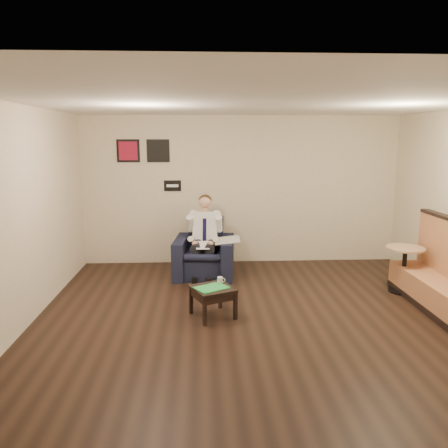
{
  "coord_description": "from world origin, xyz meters",
  "views": [
    {
      "loc": [
        -0.75,
        -5.26,
        2.39
      ],
      "look_at": [
        -0.42,
        1.2,
        1.11
      ],
      "focal_mm": 35.0,
      "sensor_mm": 36.0,
      "label": 1
    }
  ],
  "objects_px": {
    "coffee_mug": "(220,280)",
    "cafe_table": "(404,270)",
    "side_table": "(213,302)",
    "armchair": "(204,248)",
    "smartphone": "(211,283)",
    "seated_man": "(203,240)",
    "green_folder": "(211,288)"
  },
  "relations": [
    {
      "from": "green_folder",
      "to": "cafe_table",
      "type": "bearing_deg",
      "value": 15.62
    },
    {
      "from": "coffee_mug",
      "to": "smartphone",
      "type": "xyz_separation_m",
      "value": [
        -0.12,
        -0.02,
        -0.04
      ]
    },
    {
      "from": "seated_man",
      "to": "coffee_mug",
      "type": "bearing_deg",
      "value": -76.49
    },
    {
      "from": "green_folder",
      "to": "armchair",
      "type": "bearing_deg",
      "value": 92.58
    },
    {
      "from": "green_folder",
      "to": "coffee_mug",
      "type": "bearing_deg",
      "value": 58.12
    },
    {
      "from": "armchair",
      "to": "smartphone",
      "type": "distance_m",
      "value": 1.68
    },
    {
      "from": "green_folder",
      "to": "coffee_mug",
      "type": "height_order",
      "value": "coffee_mug"
    },
    {
      "from": "armchair",
      "to": "green_folder",
      "type": "distance_m",
      "value": 1.87
    },
    {
      "from": "side_table",
      "to": "smartphone",
      "type": "relative_size",
      "value": 3.93
    },
    {
      "from": "seated_man",
      "to": "side_table",
      "type": "height_order",
      "value": "seated_man"
    },
    {
      "from": "cafe_table",
      "to": "side_table",
      "type": "bearing_deg",
      "value": -164.79
    },
    {
      "from": "seated_man",
      "to": "armchair",
      "type": "bearing_deg",
      "value": 90.0
    },
    {
      "from": "armchair",
      "to": "green_folder",
      "type": "relative_size",
      "value": 2.44
    },
    {
      "from": "side_table",
      "to": "armchair",
      "type": "bearing_deg",
      "value": 93.17
    },
    {
      "from": "seated_man",
      "to": "cafe_table",
      "type": "distance_m",
      "value": 3.26
    },
    {
      "from": "armchair",
      "to": "smartphone",
      "type": "height_order",
      "value": "armchair"
    },
    {
      "from": "cafe_table",
      "to": "smartphone",
      "type": "bearing_deg",
      "value": -167.6
    },
    {
      "from": "green_folder",
      "to": "smartphone",
      "type": "distance_m",
      "value": 0.18
    },
    {
      "from": "armchair",
      "to": "seated_man",
      "type": "height_order",
      "value": "seated_man"
    },
    {
      "from": "coffee_mug",
      "to": "smartphone",
      "type": "relative_size",
      "value": 0.68
    },
    {
      "from": "coffee_mug",
      "to": "cafe_table",
      "type": "height_order",
      "value": "cafe_table"
    },
    {
      "from": "green_folder",
      "to": "smartphone",
      "type": "height_order",
      "value": "green_folder"
    },
    {
      "from": "armchair",
      "to": "seated_man",
      "type": "bearing_deg",
      "value": -90.0
    },
    {
      "from": "armchair",
      "to": "cafe_table",
      "type": "relative_size",
      "value": 1.4
    },
    {
      "from": "side_table",
      "to": "green_folder",
      "type": "distance_m",
      "value": 0.21
    },
    {
      "from": "green_folder",
      "to": "cafe_table",
      "type": "distance_m",
      "value": 3.15
    },
    {
      "from": "armchair",
      "to": "side_table",
      "type": "distance_m",
      "value": 1.86
    },
    {
      "from": "seated_man",
      "to": "side_table",
      "type": "bearing_deg",
      "value": -80.77
    },
    {
      "from": "armchair",
      "to": "smartphone",
      "type": "relative_size",
      "value": 7.86
    },
    {
      "from": "coffee_mug",
      "to": "seated_man",
      "type": "bearing_deg",
      "value": 98.08
    },
    {
      "from": "seated_man",
      "to": "green_folder",
      "type": "bearing_deg",
      "value": -81.41
    },
    {
      "from": "seated_man",
      "to": "smartphone",
      "type": "height_order",
      "value": "seated_man"
    }
  ]
}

